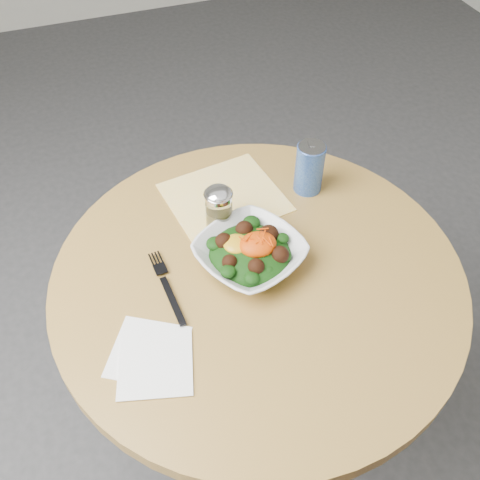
# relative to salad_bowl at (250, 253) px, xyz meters

# --- Properties ---
(ground) EXTENTS (6.00, 6.00, 0.00)m
(ground) POSITION_rel_salad_bowl_xyz_m (0.01, -0.03, -0.78)
(ground) COLOR #323234
(ground) RESTS_ON ground
(table) EXTENTS (0.90, 0.90, 0.75)m
(table) POSITION_rel_salad_bowl_xyz_m (0.01, -0.03, -0.23)
(table) COLOR black
(table) RESTS_ON ground
(cloth_napkin) EXTENTS (0.30, 0.28, 0.00)m
(cloth_napkin) POSITION_rel_salad_bowl_xyz_m (0.01, 0.22, -0.03)
(cloth_napkin) COLOR #F6B40C
(cloth_napkin) RESTS_ON table
(paper_napkins) EXTENTS (0.19, 0.21, 0.00)m
(paper_napkins) POSITION_rel_salad_bowl_xyz_m (-0.26, -0.16, -0.03)
(paper_napkins) COLOR white
(paper_napkins) RESTS_ON table
(salad_bowl) EXTENTS (0.29, 0.29, 0.08)m
(salad_bowl) POSITION_rel_salad_bowl_xyz_m (0.00, 0.00, 0.00)
(salad_bowl) COLOR silver
(salad_bowl) RESTS_ON table
(fork) EXTENTS (0.03, 0.21, 0.00)m
(fork) POSITION_rel_salad_bowl_xyz_m (-0.19, -0.00, -0.02)
(fork) COLOR black
(fork) RESTS_ON table
(spice_shaker) EXTENTS (0.07, 0.07, 0.12)m
(spice_shaker) POSITION_rel_salad_bowl_xyz_m (-0.03, 0.12, 0.03)
(spice_shaker) COLOR silver
(spice_shaker) RESTS_ON table
(beverage_can) EXTENTS (0.07, 0.07, 0.13)m
(beverage_can) POSITION_rel_salad_bowl_xyz_m (0.22, 0.18, 0.03)
(beverage_can) COLOR #0D3699
(beverage_can) RESTS_ON table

